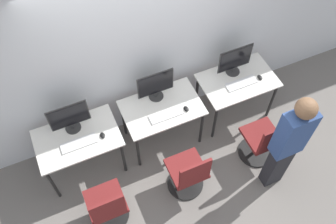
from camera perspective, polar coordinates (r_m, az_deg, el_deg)
The scene contains 18 objects.
ground_plane at distance 5.26m, azimuth 0.58°, elevation -6.62°, with size 20.00×20.00×0.00m, color slate.
wall_back at distance 4.55m, azimuth -3.35°, elevation 9.82°, with size 12.00×0.05×2.80m.
desk_left at distance 4.74m, azimuth -13.51°, elevation -4.38°, with size 1.02×0.66×0.75m.
monitor_left at distance 4.56m, azimuth -14.81°, elevation -0.80°, with size 0.48×0.19×0.44m.
keyboard_left at distance 4.61m, azimuth -13.44°, elevation -4.67°, with size 0.43×0.14×0.02m.
mouse_left at distance 4.60m, azimuth -9.95°, elevation -3.52°, with size 0.06×0.09×0.03m.
office_chair_left at distance 4.60m, azimuth -9.16°, elevation -14.19°, with size 0.48×0.48×0.92m.
desk_center at distance 4.86m, azimuth -0.94°, elevation 0.12°, with size 1.02×0.66×0.75m.
monitor_center at distance 4.70m, azimuth -1.90°, elevation 4.10°, with size 0.48×0.19×0.44m.
keyboard_center at distance 4.70m, azimuth -0.29°, elevation -0.43°, with size 0.43×0.14×0.02m.
mouse_center at distance 4.75m, azimuth 2.78°, elevation 0.48°, with size 0.06×0.09×0.03m.
office_chair_center at distance 4.71m, azimuth 3.10°, elevation -9.50°, with size 0.48×0.48×0.92m.
desk_right at distance 5.21m, azimuth 10.49°, elevation 4.22°, with size 1.02×0.66×0.75m.
monitor_right at distance 5.05m, azimuth 10.17°, elevation 7.78°, with size 0.48×0.19×0.44m.
keyboard_right at distance 5.10m, azimuth 11.09°, elevation 4.32°, with size 0.43×0.14×0.02m.
mouse_right at distance 5.21m, azimuth 13.82°, elevation 5.14°, with size 0.06×0.09×0.03m.
office_chair_right at distance 5.08m, azimuth 14.22°, elevation -4.41°, with size 0.48×0.48×0.92m.
person_right at distance 4.45m, azimuth 17.86°, elevation -4.45°, with size 0.36×0.23×1.75m.
Camera 1 is at (-1.04, -2.23, 4.65)m, focal length 40.00 mm.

